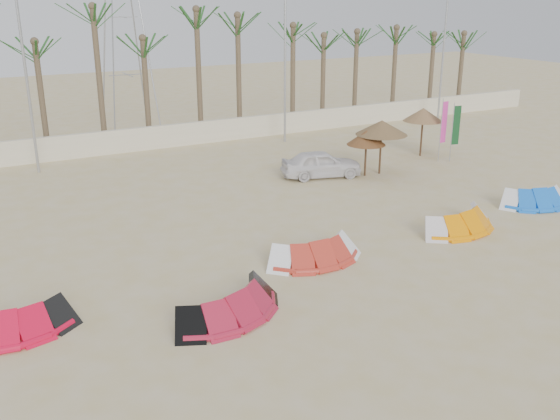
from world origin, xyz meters
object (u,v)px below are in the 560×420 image
kite_red_mid (225,299)px  parasol_right (423,115)px  kite_red_left (1,316)px  kite_blue (531,196)px  kite_orange (455,218)px  parasol_left (366,138)px  car (321,164)px  parasol_mid (382,128)px  kite_red_right (311,248)px

kite_red_mid → parasol_right: 20.02m
kite_red_left → kite_blue: (20.57, 0.47, -0.00)m
kite_orange → kite_blue: same height
parasol_left → parasol_right: size_ratio=0.86×
kite_blue → car: 9.50m
kite_red_mid → parasol_right: size_ratio=1.49×
parasol_mid → car: bearing=162.6°
kite_red_right → parasol_right: size_ratio=1.28×
parasol_left → parasol_mid: size_ratio=0.84×
kite_blue → parasol_left: size_ratio=1.50×
kite_red_left → car: 17.24m
kite_red_right → kite_red_mid: bearing=-153.3°
parasol_right → kite_red_mid: bearing=-146.2°
kite_red_right → car: (5.59, 8.18, 0.24)m
kite_red_mid → parasol_left: parasol_left is taller
kite_red_left → parasol_left: (17.13, 7.44, 1.46)m
kite_red_right → parasol_left: size_ratio=1.50×
kite_red_right → kite_orange: (6.26, -0.14, 0.00)m
parasol_mid → parasol_right: (4.14, 1.79, -0.04)m
kite_red_mid → kite_blue: 15.22m
kite_red_mid → parasol_right: bearing=33.8°
parasol_left → car: bearing=157.9°
kite_orange → parasol_mid: parasol_mid is taller
kite_red_mid → car: size_ratio=1.01×
kite_red_left → kite_blue: bearing=1.3°
kite_orange → parasol_right: bearing=55.7°
kite_red_mid → parasol_left: (11.59, 9.38, 1.46)m
parasol_left → parasol_right: parasol_right is taller
kite_orange → parasol_left: parasol_left is taller
parasol_right → parasol_mid: bearing=-156.7°
kite_blue → parasol_left: bearing=116.2°
parasol_left → car: (-2.00, 0.81, -1.23)m
kite_blue → parasol_mid: 7.61m
kite_red_right → parasol_left: parasol_left is taller
kite_red_left → kite_red_right: size_ratio=1.11×
kite_red_mid → parasol_mid: 15.64m
kite_blue → parasol_right: size_ratio=1.28×
parasol_left → kite_orange: bearing=-100.0°
parasol_left → kite_red_mid: bearing=-141.0°
kite_red_left → kite_red_right: (9.54, 0.07, -0.00)m
parasol_left → parasol_right: 5.27m
kite_blue → parasol_right: parasol_right is taller
kite_orange → parasol_right: parasol_right is taller
kite_red_right → kite_blue: (11.02, 0.40, -0.00)m
kite_red_mid → car: (9.59, 10.19, 0.23)m
kite_orange → car: (-0.68, 8.33, 0.23)m
kite_red_left → kite_red_right: same height
car → parasol_mid: bearing=-91.7°
kite_red_right → parasol_left: 10.68m
parasol_right → kite_orange: bearing=-124.3°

